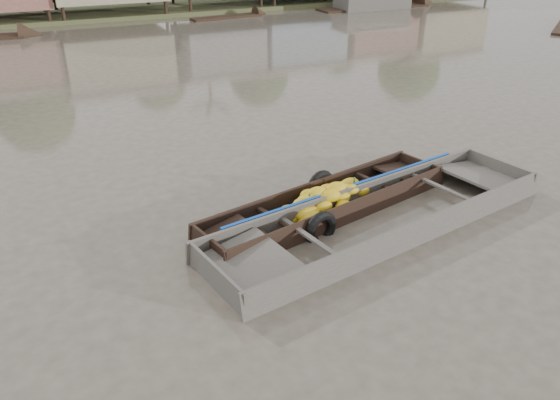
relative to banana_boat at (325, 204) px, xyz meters
name	(u,v)px	position (x,y,z in m)	size (l,w,h in m)	color
ground	(263,265)	(-1.95, -1.26, -0.17)	(120.00, 120.00, 0.00)	#494238
banana_boat	(325,204)	(0.00, 0.00, 0.00)	(5.99, 2.61, 0.80)	black
viewer_boat	(382,221)	(0.76, -0.93, -0.11)	(7.81, 3.23, 0.61)	#423C37
distant_boats	(314,12)	(12.06, 22.76, 0.06)	(46.63, 15.17, 1.38)	black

